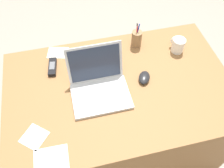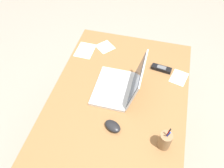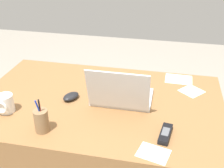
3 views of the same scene
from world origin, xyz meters
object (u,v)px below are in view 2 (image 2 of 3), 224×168
Objects in this scene: laptop at (121,85)px; cordless_phone at (161,69)px; computer_mouse at (113,126)px; pen_holder at (165,140)px.

laptop reaches higher than cordless_phone.
cordless_phone is (-0.51, 0.21, -0.00)m from computer_mouse.
cordless_phone is at bearing -175.68° from computer_mouse.
cordless_phone is 0.56m from pen_holder.
pen_holder reaches higher than computer_mouse.
cordless_phone is 0.81× the size of pen_holder.
pen_holder reaches higher than cordless_phone.
pen_holder is at bearing 44.69° from laptop.
pen_holder is (0.55, 0.08, 0.04)m from cordless_phone.
laptop is at bearing -149.60° from computer_mouse.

